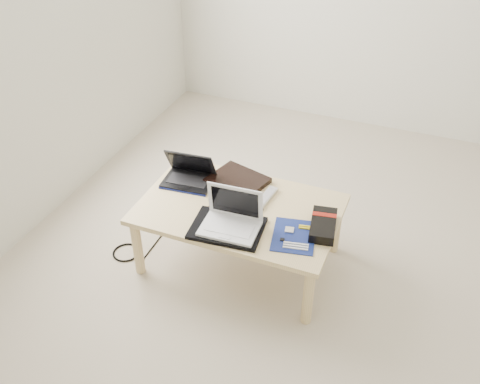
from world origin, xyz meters
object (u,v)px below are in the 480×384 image
at_px(coffee_table, 239,214).
at_px(white_laptop, 232,219).
at_px(netbook, 189,175).
at_px(gpu_box, 323,225).

xyz_separation_m(coffee_table, white_laptop, (0.03, -0.19, 0.11)).
bearing_deg(white_laptop, netbook, 142.19).
bearing_deg(netbook, gpu_box, -9.18).
xyz_separation_m(coffee_table, netbook, (-0.37, 0.12, 0.09)).
xyz_separation_m(netbook, white_laptop, (0.40, -0.31, 0.02)).
height_order(netbook, gpu_box, netbook).
bearing_deg(gpu_box, netbook, 170.82).
height_order(coffee_table, white_laptop, white_laptop).
relative_size(netbook, gpu_box, 1.12).
xyz_separation_m(netbook, gpu_box, (0.85, -0.14, -0.01)).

